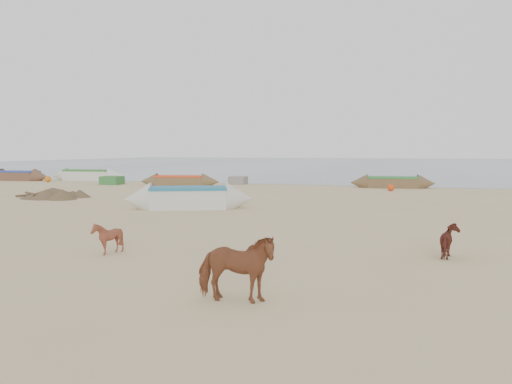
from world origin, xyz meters
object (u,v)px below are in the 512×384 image
Objects in this scene: cow_adult at (236,268)px; calf_right at (451,241)px; near_canoe at (189,198)px; calf_front at (108,238)px.

calf_right is (3.65, 4.69, -0.18)m from cow_adult.
cow_adult is at bearing -84.85° from near_canoe.
calf_right is at bearing -43.33° from cow_adult.
cow_adult is at bearing 125.29° from calf_right.
calf_right is 0.14× the size of near_canoe.
near_canoe reaches higher than calf_right.
calf_front is 8.11m from calf_right.
calf_right is at bearing -58.58° from near_canoe.
cow_adult reaches higher than calf_right.
near_canoe reaches higher than calf_front.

